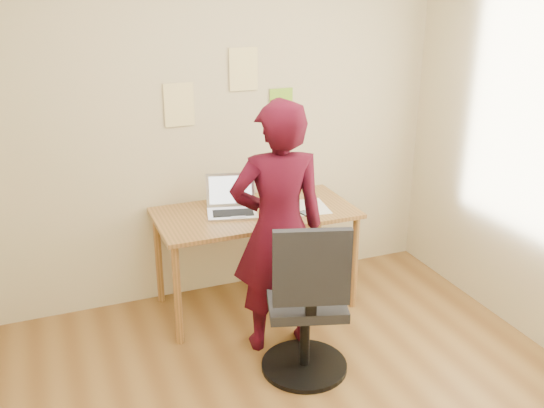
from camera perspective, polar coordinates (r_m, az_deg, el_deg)
name	(u,v)px	position (r m, az deg, el deg)	size (l,w,h in m)	color
room	(318,195)	(2.79, 4.32, 0.87)	(3.58, 3.58, 2.78)	brown
desk	(255,222)	(4.30, -1.58, -1.74)	(1.40, 0.70, 0.74)	#9C6B35
laptop	(232,205)	(4.25, -3.82, -0.08)	(0.41, 0.38, 0.25)	silver
paper_sheet	(311,207)	(4.35, 3.66, -0.27)	(0.23, 0.32, 0.00)	white
phone	(306,214)	(4.21, 3.22, -0.92)	(0.08, 0.12, 0.01)	black
wall_note_left	(179,105)	(4.28, -8.73, 9.21)	(0.21, 0.00, 0.30)	#F7E394
wall_note_mid	(244,69)	(4.38, -2.69, 12.56)	(0.21, 0.00, 0.30)	#F7E394
wall_note_right	(281,105)	(4.52, 0.87, 9.33)	(0.18, 0.00, 0.24)	#7FBC2A
office_chair	(307,312)	(3.63, 3.31, -10.08)	(0.57, 0.58, 1.03)	black
person	(278,229)	(3.76, 0.59, -2.40)	(0.60, 0.39, 1.64)	#3E0816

